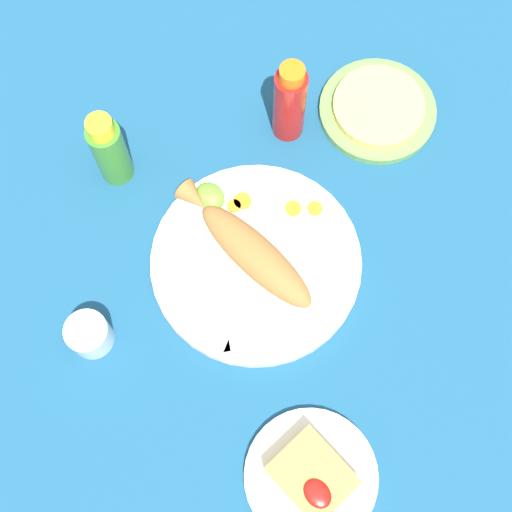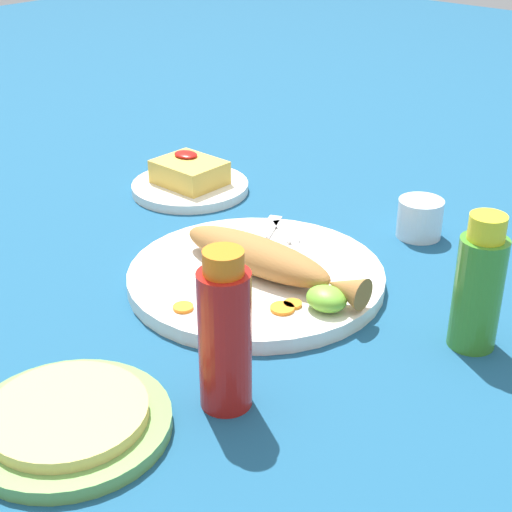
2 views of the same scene
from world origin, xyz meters
name	(u,v)px [view 2 (image 2 of 2)]	position (x,y,z in m)	size (l,w,h in m)	color
ground_plane	(256,284)	(0.00, 0.00, 0.00)	(4.00, 4.00, 0.00)	navy
main_plate	(256,277)	(0.00, 0.00, 0.01)	(0.31, 0.31, 0.02)	white
fried_fish	(265,259)	(-0.01, 0.00, 0.04)	(0.26, 0.07, 0.04)	#996633
fork_near	(261,241)	(0.05, -0.06, 0.02)	(0.09, 0.17, 0.00)	silver
fork_far	(297,246)	(0.00, -0.08, 0.02)	(0.16, 0.11, 0.00)	silver
carrot_slice_near	(185,308)	(0.00, 0.12, 0.02)	(0.02, 0.02, 0.00)	orange
carrot_slice_mid	(213,306)	(-0.02, 0.10, 0.02)	(0.02, 0.02, 0.00)	orange
carrot_slice_far	(282,308)	(-0.08, 0.05, 0.02)	(0.03, 0.03, 0.00)	orange
carrot_slice_extra	(293,304)	(-0.09, 0.03, 0.02)	(0.02, 0.02, 0.00)	orange
lime_wedge_main	(326,299)	(-0.12, 0.02, 0.03)	(0.05, 0.04, 0.03)	#6BB233
hot_sauce_bottle_red	(225,335)	(-0.14, 0.19, 0.08)	(0.05, 0.05, 0.16)	#B21914
hot_sauce_bottle_green	(479,287)	(-0.26, -0.05, 0.07)	(0.05, 0.05, 0.15)	#3D8428
salt_cup	(420,221)	(-0.08, -0.25, 0.02)	(0.06, 0.06, 0.05)	silver
side_plate_fries	(190,187)	(0.27, -0.15, 0.01)	(0.18, 0.18, 0.01)	white
fries_pile	(189,172)	(0.27, -0.15, 0.03)	(0.10, 0.08, 0.04)	gold
tortilla_plate	(69,425)	(-0.06, 0.32, 0.01)	(0.19, 0.19, 0.01)	#6B9E4C
tortilla_stack	(67,413)	(-0.06, 0.32, 0.02)	(0.15, 0.15, 0.01)	#E0C666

